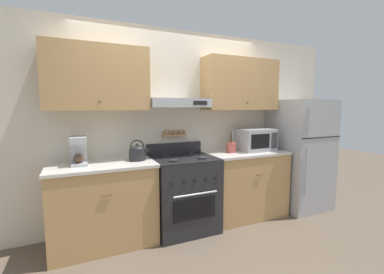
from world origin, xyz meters
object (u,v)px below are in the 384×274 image
at_px(stove_range, 183,193).
at_px(microwave, 255,140).
at_px(utensil_crock, 231,147).
at_px(refrigerator, 300,154).
at_px(tea_kettle, 137,152).
at_px(coffee_maker, 78,150).

distance_m(stove_range, microwave, 1.30).
relative_size(microwave, utensil_crock, 1.73).
height_order(refrigerator, tea_kettle, refrigerator).
height_order(stove_range, tea_kettle, tea_kettle).
bearing_deg(utensil_crock, tea_kettle, -180.00).
bearing_deg(tea_kettle, utensil_crock, 0.00).
distance_m(stove_range, coffee_maker, 1.34).
distance_m(refrigerator, tea_kettle, 2.49).
height_order(coffee_maker, utensil_crock, coffee_maker).
height_order(tea_kettle, coffee_maker, coffee_maker).
bearing_deg(coffee_maker, utensil_crock, -0.97).
height_order(stove_range, utensil_crock, utensil_crock).
xyz_separation_m(stove_range, coffee_maker, (-1.18, 0.08, 0.62)).
height_order(microwave, utensil_crock, microwave).
bearing_deg(utensil_crock, refrigerator, -3.94).
relative_size(tea_kettle, coffee_maker, 0.79).
xyz_separation_m(stove_range, microwave, (1.14, 0.06, 0.61)).
relative_size(coffee_maker, microwave, 0.60).
xyz_separation_m(stove_range, refrigerator, (1.92, -0.04, 0.36)).
distance_m(stove_range, refrigerator, 1.96).
bearing_deg(tea_kettle, stove_range, -4.67).
relative_size(stove_range, coffee_maker, 3.49).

